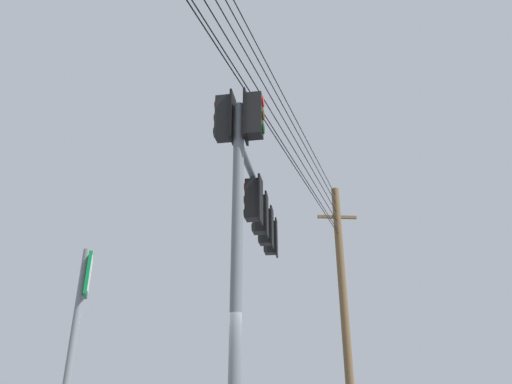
# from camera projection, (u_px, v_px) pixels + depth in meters

# --- Properties ---
(signal_mast_assembly) EXTENTS (4.36, 4.49, 6.66)m
(signal_mast_assembly) POSITION_uv_depth(u_px,v_px,m) (253.00, 208.00, 9.20)
(signal_mast_assembly) COLOR slate
(signal_mast_assembly) RESTS_ON ground
(utility_pole_wooden) EXTENTS (1.51, 0.94, 9.04)m
(utility_pole_wooden) POSITION_uv_depth(u_px,v_px,m) (343.00, 291.00, 17.21)
(utility_pole_wooden) COLOR brown
(utility_pole_wooden) RESTS_ON ground
(route_sign_primary) EXTENTS (0.13, 0.35, 2.71)m
(route_sign_primary) POSITION_uv_depth(u_px,v_px,m) (71.00, 367.00, 3.75)
(route_sign_primary) COLOR slate
(route_sign_primary) RESTS_ON ground
(overhead_wire_span) EXTENTS (19.80, 13.99, 1.84)m
(overhead_wire_span) POSITION_uv_depth(u_px,v_px,m) (218.00, 11.00, 7.94)
(overhead_wire_span) COLOR black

